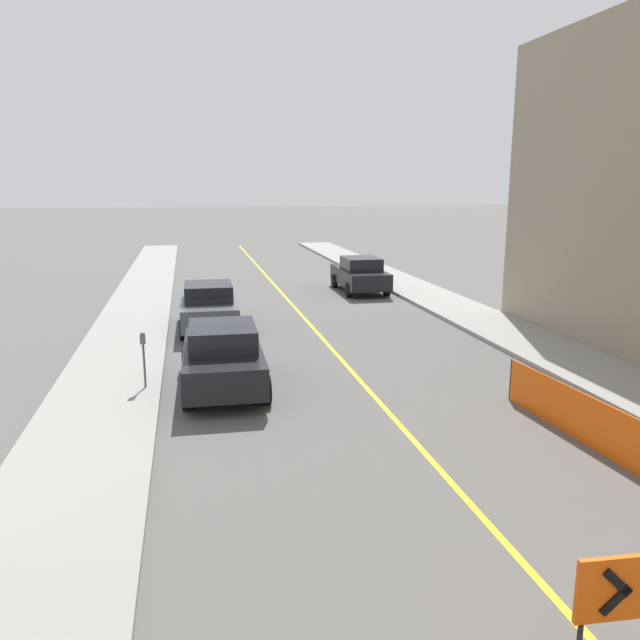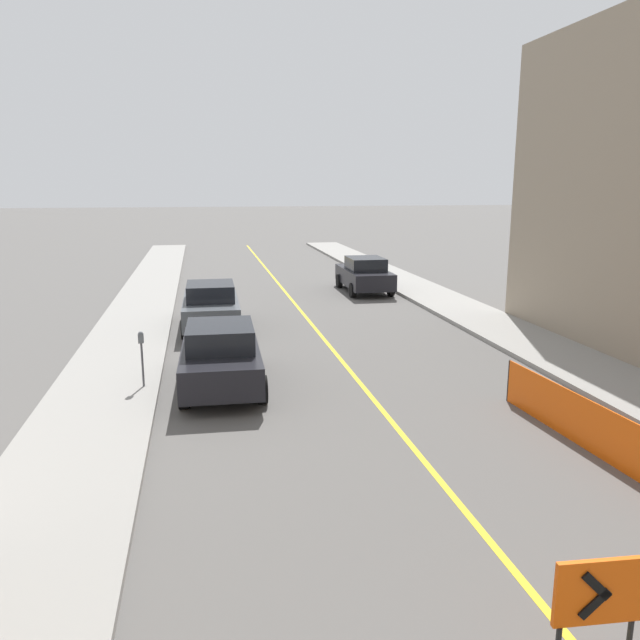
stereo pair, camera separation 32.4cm
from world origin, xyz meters
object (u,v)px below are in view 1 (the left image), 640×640
object	(u,v)px
arrow_barricade_primary	(619,593)
parked_car_curb_near	(223,356)
parking_meter_far_curb	(143,349)
parked_car_curb_far	(360,274)
parked_car_curb_mid	(209,306)

from	to	relation	value
arrow_barricade_primary	parked_car_curb_near	world-z (taller)	parked_car_curb_near
parking_meter_far_curb	arrow_barricade_primary	bearing A→B (deg)	-62.63
parked_car_curb_near	arrow_barricade_primary	bearing A→B (deg)	-69.98
parked_car_curb_far	parked_car_curb_mid	bearing A→B (deg)	-137.49
arrow_barricade_primary	parked_car_curb_far	size ratio (longest dim) A/B	0.30
arrow_barricade_primary	parking_meter_far_curb	xyz separation A→B (m)	(-5.08, 9.82, 0.19)
parked_car_curb_mid	parked_car_curb_far	size ratio (longest dim) A/B	1.00
parked_car_curb_near	parked_car_curb_mid	world-z (taller)	same
parked_car_curb_mid	parked_car_curb_far	world-z (taller)	same
parked_car_curb_near	parking_meter_far_curb	xyz separation A→B (m)	(-1.81, 0.03, 0.27)
arrow_barricade_primary	parking_meter_far_curb	distance (m)	11.06
arrow_barricade_primary	parked_car_curb_mid	bearing A→B (deg)	105.25
parked_car_curb_far	parking_meter_far_curb	xyz separation A→B (m)	(-8.69, -12.53, 0.27)
parked_car_curb_near	parked_car_curb_mid	size ratio (longest dim) A/B	1.01
arrow_barricade_primary	parking_meter_far_curb	bearing A→B (deg)	120.82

